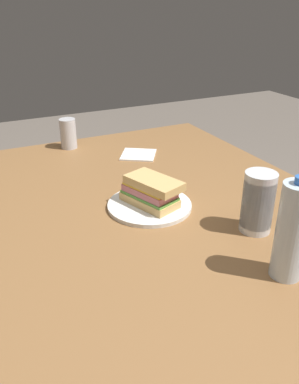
{
  "coord_description": "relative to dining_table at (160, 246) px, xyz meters",
  "views": [
    {
      "loc": [
        0.85,
        -0.45,
        1.33
      ],
      "look_at": [
        -0.09,
        0.01,
        0.81
      ],
      "focal_mm": 37.2,
      "sensor_mm": 36.0,
      "label": 1
    }
  ],
  "objects": [
    {
      "name": "sandwich",
      "position": [
        -0.09,
        0.01,
        0.14
      ],
      "size": [
        0.2,
        0.15,
        0.08
      ],
      "color": "#DBB26B",
      "rests_on": "paper_plate"
    },
    {
      "name": "paper_napkin",
      "position": [
        -0.5,
        0.16,
        0.09
      ],
      "size": [
        0.18,
        0.18,
        0.01
      ],
      "primitive_type": "cube",
      "rotation": [
        0.0,
        0.0,
        2.57
      ],
      "color": "white",
      "rests_on": "dining_table"
    },
    {
      "name": "water_bottle_tall",
      "position": [
        0.33,
        0.14,
        0.2
      ],
      "size": [
        0.07,
        0.07,
        0.24
      ],
      "color": "silver",
      "rests_on": "dining_table"
    },
    {
      "name": "paper_plate",
      "position": [
        -0.09,
        0.01,
        0.09
      ],
      "size": [
        0.25,
        0.25,
        0.01
      ],
      "primitive_type": "cylinder",
      "color": "white",
      "rests_on": "dining_table"
    },
    {
      "name": "dining_table",
      "position": [
        0.0,
        0.0,
        0.0
      ],
      "size": [
        1.6,
        1.13,
        0.76
      ],
      "color": "olive",
      "rests_on": "ground_plane"
    },
    {
      "name": "plastic_cup_stack",
      "position": [
        0.15,
        0.21,
        0.17
      ],
      "size": [
        0.08,
        0.08,
        0.17
      ],
      "color": "silver",
      "rests_on": "dining_table"
    },
    {
      "name": "soda_can_silver",
      "position": [
        -0.7,
        -0.06,
        0.14
      ],
      "size": [
        0.07,
        0.07,
        0.12
      ],
      "primitive_type": "cylinder",
      "color": "silver",
      "rests_on": "dining_table"
    }
  ]
}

